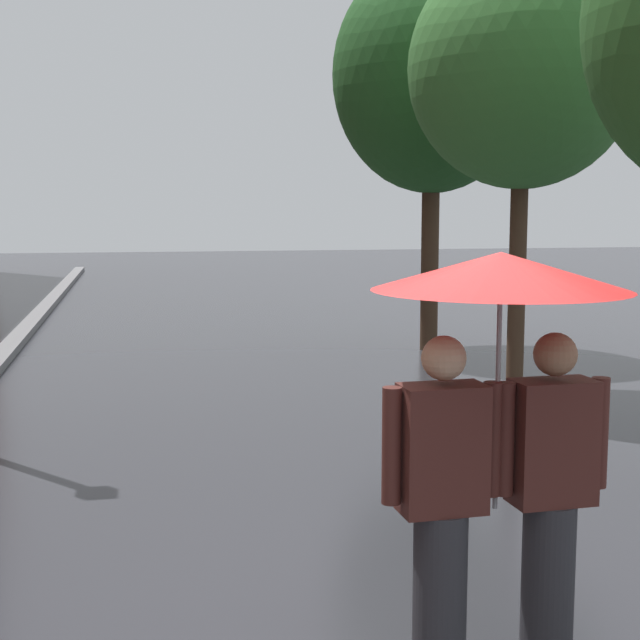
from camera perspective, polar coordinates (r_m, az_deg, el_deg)
kerb_strip at (r=14.58m, az=-18.98°, el=-1.81°), size 0.30×36.00×0.12m
street_tree_1 at (r=11.01m, az=12.57°, el=15.07°), size 2.63×2.63×5.17m
street_tree_2 at (r=14.32m, az=7.06°, el=14.92°), size 3.03×3.03×5.97m
couple_under_umbrella at (r=4.39m, az=11.12°, el=-3.99°), size 1.22×1.22×2.03m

